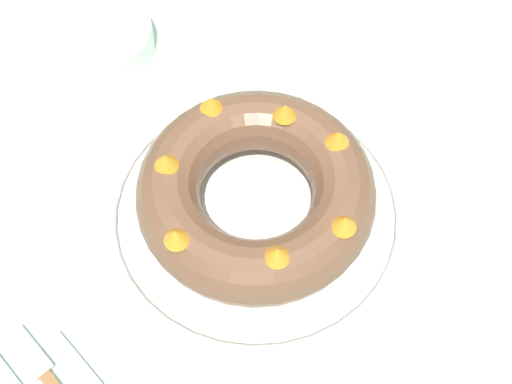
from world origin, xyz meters
TOP-DOWN VIEW (x-y plane):
  - dining_table at (0.00, 0.00)m, footprint 1.35×1.18m
  - serving_dish at (0.01, 0.03)m, footprint 0.32×0.32m
  - bundt_cake at (0.01, 0.03)m, footprint 0.25×0.25m
  - side_bowl at (0.03, 0.34)m, footprint 0.14×0.14m

SIDE VIEW (x-z plane):
  - dining_table at x=0.00m, z-range 0.29..1.03m
  - serving_dish at x=0.01m, z-range 0.74..0.76m
  - side_bowl at x=0.03m, z-range 0.74..0.78m
  - bundt_cake at x=0.01m, z-range 0.76..0.84m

